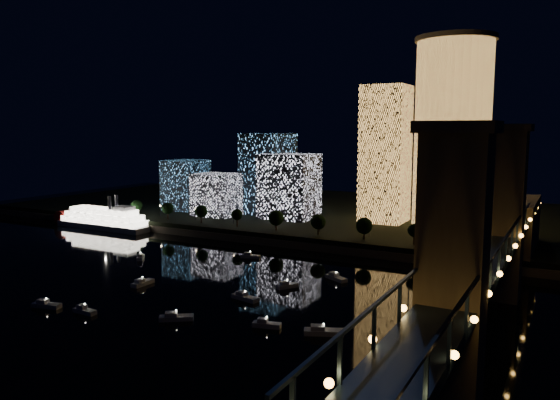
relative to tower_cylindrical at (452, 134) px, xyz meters
The scene contains 11 objects.
ground 142.78m from the tower_cylindrical, 104.54° to the right, with size 520.00×520.00×0.00m, color black.
far_bank 62.75m from the tower_cylindrical, 139.17° to the left, with size 420.00×160.00×5.00m, color black.
seawall 74.43m from the tower_cylindrical, 124.84° to the right, with size 420.00×6.00×3.00m, color #6B5E4C.
tower_cylindrical is the anchor object (origin of this frame).
tower_rectangular 32.25m from the tower_cylindrical, behind, with size 19.98×19.98×63.57m, color #E8A14A.
midrise_blocks 101.91m from the tower_cylindrical, behind, with size 85.67×43.99×41.30m.
truss_bridge 134.17m from the tower_cylindrical, 76.24° to the right, with size 13.00×266.00×50.00m.
riverboat 171.05m from the tower_cylindrical, 160.61° to the right, with size 57.23×12.46×17.21m.
motorboats 134.23m from the tower_cylindrical, 109.26° to the right, with size 98.95×80.14×2.78m.
esplanade_trees 81.51m from the tower_cylindrical, 144.29° to the right, with size 166.10×6.70×8.85m.
street_lamps 85.77m from the tower_cylindrical, 151.61° to the right, with size 132.70×0.70×5.65m.
Camera 1 is at (82.99, -114.51, 48.73)m, focal length 35.00 mm.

